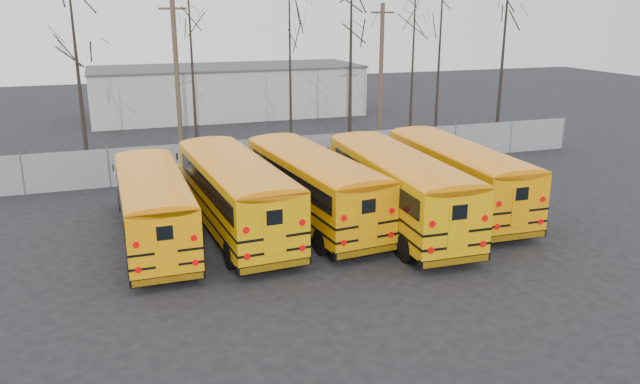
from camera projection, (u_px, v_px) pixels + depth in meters
name	position (u px, v px, depth m)	size (l,w,h in m)	color
ground	(341.00, 251.00, 23.45)	(120.00, 120.00, 0.00)	black
fence	(263.00, 156.00, 34.04)	(40.00, 0.04, 2.00)	gray
distant_building	(228.00, 91.00, 52.50)	(22.00, 8.00, 4.00)	#ADADA8
bus_a	(153.00, 201.00, 23.81)	(2.43, 10.43, 2.91)	black
bus_b	(234.00, 188.00, 24.97)	(3.35, 11.49, 3.18)	black
bus_c	(311.00, 181.00, 26.11)	(3.63, 11.32, 3.12)	black
bus_d	(396.00, 183.00, 25.61)	(2.98, 11.64, 3.23)	black
bus_e	(455.00, 171.00, 27.78)	(2.86, 11.17, 3.11)	black
utility_pole_left	(177.00, 78.00, 36.77)	(1.63, 0.59, 9.37)	#4C3D2B
utility_pole_right	(381.00, 72.00, 41.65)	(1.62, 0.28, 9.09)	#4F3A2D
tree_2	(79.00, 81.00, 31.58)	(0.26, 0.26, 10.41)	black
tree_3	(192.00, 62.00, 36.05)	(0.26, 0.26, 11.51)	black
tree_4	(290.00, 69.00, 35.08)	(0.26, 0.26, 10.90)	black
tree_5	(351.00, 59.00, 38.77)	(0.26, 0.26, 11.47)	black
tree_6	(413.00, 53.00, 39.62)	(0.26, 0.26, 12.03)	black
tree_7	(440.00, 49.00, 41.05)	(0.26, 0.26, 12.29)	black
tree_8	(503.00, 56.00, 40.76)	(0.26, 0.26, 11.47)	black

